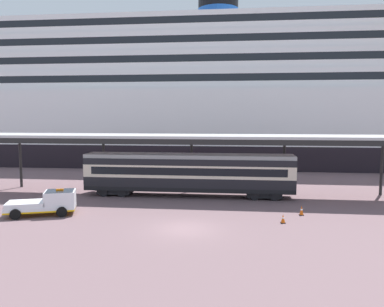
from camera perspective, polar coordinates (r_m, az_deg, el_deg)
The scene contains 7 objects.
ground_plane at distance 26.46m, azimuth -1.13°, elevation -11.38°, with size 400.00×400.00×0.00m, color #6C5257.
cruise_ship at distance 68.30m, azimuth 1.17°, elevation 8.23°, with size 143.35×30.61×31.11m.
platform_canopy at distance 36.25m, azimuth -0.47°, elevation 2.43°, with size 46.93×5.07×5.93m.
train_carriage at distance 36.21m, azimuth -0.55°, elevation -2.95°, with size 20.02×2.81×4.11m.
service_truck at distance 31.92m, azimuth -21.09°, elevation -6.94°, with size 5.57×3.59×2.02m.
traffic_cone_near at distance 30.99m, azimuth 16.34°, elevation -8.31°, with size 0.36×0.36×0.78m.
traffic_cone_mid at distance 28.48m, azimuth 13.69°, elevation -9.61°, with size 0.36×0.36×0.67m.
Camera 1 is at (3.29, -25.06, 7.83)m, focal length 35.05 mm.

